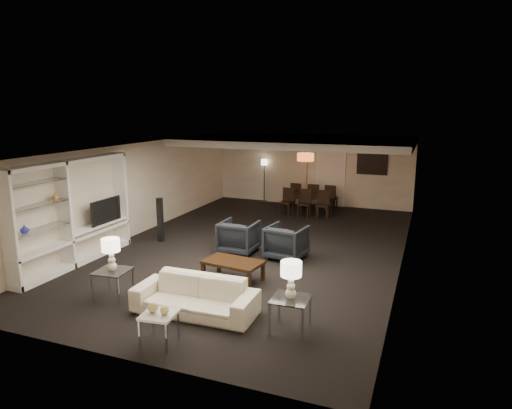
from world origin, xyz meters
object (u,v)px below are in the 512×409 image
object	(u,v)px
vase_amber	(55,196)
floor_speaker	(160,220)
pendant_light	(306,157)
sofa	(195,296)
coffee_table	(233,271)
armchair_left	(239,237)
side_table_left	(113,284)
table_lamp_left	(111,255)
chair_nm	(304,203)
marble_table	(160,328)
chair_nl	(286,202)
side_table_right	(290,314)
table_lamp_right	(291,280)
chair_fl	(297,195)
chair_nr	(323,205)
television	(103,210)
chair_fr	(331,197)
floor_lamp	(264,181)
dining_table	(309,204)
chair_fm	(314,196)
vase_blue	(24,229)
armchair_right	(286,242)

from	to	relation	value
vase_amber	floor_speaker	world-z (taller)	vase_amber
pendant_light	sofa	bearing A→B (deg)	-89.48
coffee_table	floor_speaker	bearing A→B (deg)	147.64
armchair_left	side_table_left	distance (m)	3.48
table_lamp_left	chair_nm	world-z (taller)	table_lamp_left
coffee_table	marble_table	distance (m)	2.70
vase_amber	chair_nl	distance (m)	7.37
side_table_right	chair_nm	size ratio (longest dim) A/B	0.67
table_lamp_right	chair_fl	distance (m)	9.04
coffee_table	chair_nr	xyz separation A→B (m)	(0.50, 5.81, 0.22)
pendant_light	television	size ratio (longest dim) A/B	0.52
chair_fr	floor_lamp	bearing A→B (deg)	-5.10
dining_table	chair_fm	bearing A→B (deg)	84.07
side_table_left	table_lamp_left	distance (m)	0.57
vase_blue	chair_fl	distance (m)	9.30
coffee_table	vase_blue	xyz separation A→B (m)	(-3.68, -1.67, 0.94)
chair_fl	chair_fr	xyz separation A→B (m)	(1.20, 0.00, 0.00)
armchair_right	floor_speaker	xyz separation A→B (m)	(-3.48, 0.13, 0.18)
pendant_light	chair_fr	distance (m)	2.10
chair_nm	chair_fr	size ratio (longest dim) A/B	1.00
table_lamp_left	vase_amber	distance (m)	2.27
chair_nr	chair_fl	distance (m)	1.77
television	chair_nl	bearing A→B (deg)	-29.31
vase_blue	chair_nr	size ratio (longest dim) A/B	0.20
chair_fl	floor_lamp	distance (m)	1.44
armchair_right	chair_fl	xyz separation A→B (m)	(-1.30, 5.41, 0.04)
chair_fl	floor_speaker	bearing A→B (deg)	71.59
armchair_right	side_table_left	bearing A→B (deg)	62.59
floor_speaker	armchair_left	bearing A→B (deg)	-0.34
vase_blue	chair_nm	bearing A→B (deg)	64.42
coffee_table	chair_nl	bearing A→B (deg)	96.83
table_lamp_left	chair_fl	xyz separation A→B (m)	(1.00, 8.71, -0.41)
chair_nm	pendant_light	bearing A→B (deg)	-67.72
pendant_light	chair_fr	bearing A→B (deg)	67.41
pendant_light	chair_fr	world-z (taller)	pendant_light
chair_nl	chair_fm	xyz separation A→B (m)	(0.60, 1.30, 0.00)
coffee_table	vase_amber	xyz separation A→B (m)	(-3.68, -0.83, 1.43)
armchair_right	chair_nm	world-z (taller)	chair_nm
pendant_light	table_lamp_left	distance (m)	7.60
table_lamp_right	chair_nr	world-z (taller)	table_lamp_right
sofa	chair_nm	bearing A→B (deg)	89.84
sofa	table_lamp_left	size ratio (longest dim) A/B	3.53
side_table_left	floor_lamp	bearing A→B (deg)	92.25
coffee_table	chair_nm	xyz separation A→B (m)	(-0.10, 5.81, 0.22)
side_table_left	television	xyz separation A→B (m)	(-1.95, 2.16, 0.77)
table_lamp_right	marble_table	world-z (taller)	table_lamp_right
dining_table	chair_fm	size ratio (longest dim) A/B	1.92
table_lamp_right	vase_blue	distance (m)	5.39
floor_speaker	floor_lamp	world-z (taller)	floor_lamp
pendant_light	armchair_left	bearing A→B (deg)	-97.52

